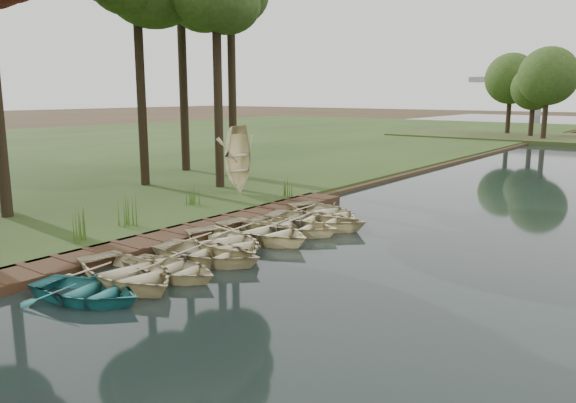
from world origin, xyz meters
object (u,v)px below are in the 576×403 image
Objects in this scene: rowboat_2 at (171,266)px; stored_rowboat at (239,187)px; rowboat_0 at (86,288)px; rowboat_1 at (127,269)px; boardwalk at (198,231)px.

rowboat_2 is 11.32m from stored_rowboat.
stored_rowboat is (-6.18, 9.48, 0.26)m from rowboat_2.
stored_rowboat is (-5.91, 11.85, 0.26)m from rowboat_0.
stored_rowboat is (-5.69, 10.52, 0.19)m from rowboat_1.
rowboat_0 is 13.25m from stored_rowboat.
rowboat_0 is at bearing -161.93° from rowboat_1.
rowboat_0 is 2.38m from rowboat_2.
stored_rowboat reaches higher than rowboat_0.
rowboat_0 reaches higher than boardwalk.
boardwalk is 4.72m from rowboat_2.
rowboat_1 is 1.20× the size of stored_rowboat.
stored_rowboat reaches higher than rowboat_1.
rowboat_0 is 1.00× the size of rowboat_2.
stored_rowboat is (-3.30, 5.75, 0.48)m from boardwalk.
stored_rowboat reaches higher than rowboat_2.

